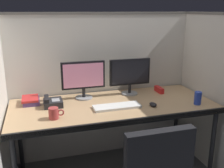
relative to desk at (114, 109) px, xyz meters
The scene contains 12 objects.
cubicle_partition_rear 0.47m from the desk, 90.00° to the left, with size 2.21×0.06×1.57m.
cubicle_partition_right 1.00m from the desk, ahead, with size 0.06×1.41×1.57m.
desk is the anchor object (origin of this frame).
monitor_left 0.44m from the desk, 133.59° to the left, with size 0.43×0.17×0.37m.
monitor_right 0.44m from the desk, 45.12° to the left, with size 0.43×0.17×0.37m.
keyboard_main 0.11m from the desk, 87.02° to the right, with size 0.43×0.15×0.02m, color silver.
computer_mouse 0.37m from the desk, 25.05° to the right, with size 0.06×0.10×0.04m.
soda_can 0.79m from the desk, 16.74° to the right, with size 0.07×0.07×0.12m, color #263FB2.
red_stapler 0.62m from the desk, 20.57° to the left, with size 0.04×0.15×0.06m, color red.
book_stack 0.79m from the desk, 161.71° to the left, with size 0.16×0.21×0.06m.
desk_phone 0.58m from the desk, 167.89° to the left, with size 0.17×0.19×0.09m.
coffee_mug 0.60m from the desk, 161.66° to the right, with size 0.13×0.08×0.09m.
Camera 1 is at (-0.67, -1.91, 1.59)m, focal length 41.70 mm.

